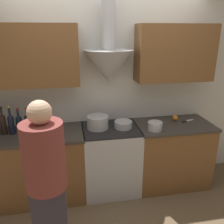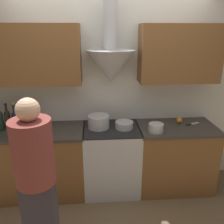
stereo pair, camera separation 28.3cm
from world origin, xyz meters
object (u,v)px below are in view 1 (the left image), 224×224
wine_bottle_6 (19,123)px  mixing_bowl (123,124)px  wine_bottle_7 (28,122)px  wine_bottle_4 (3,123)px  stove_range (111,159)px  stock_pot (98,122)px  wine_bottle_5 (11,123)px  person_foreground_left (47,184)px  orange_fruit (175,118)px  saucepan (155,126)px

wine_bottle_6 → mixing_bowl: bearing=-3.4°
wine_bottle_7 → mixing_bowl: bearing=-2.6°
wine_bottle_6 → wine_bottle_4: bearing=-174.5°
stove_range → stock_pot: stock_pot is taller
wine_bottle_7 → mixing_bowl: 1.16m
wine_bottle_4 → mixing_bowl: wine_bottle_4 is taller
wine_bottle_5 → person_foreground_left: person_foreground_left is taller
wine_bottle_5 → wine_bottle_7: wine_bottle_5 is taller
wine_bottle_7 → mixing_bowl: size_ratio=1.42×
wine_bottle_6 → wine_bottle_7: 0.11m
orange_fruit → saucepan: (-0.39, -0.26, 0.01)m
wine_bottle_5 → wine_bottle_6: wine_bottle_5 is taller
mixing_bowl → wine_bottle_7: bearing=177.4°
person_foreground_left → mixing_bowl: bearing=49.3°
stock_pot → orange_fruit: (1.08, 0.08, -0.04)m
wine_bottle_7 → mixing_bowl: wine_bottle_7 is taller
stove_range → wine_bottle_6: wine_bottle_6 is taller
wine_bottle_5 → orange_fruit: size_ratio=4.66×
wine_bottle_7 → person_foreground_left: (0.29, -1.06, -0.15)m
stock_pot → mixing_bowl: bearing=-7.1°
person_foreground_left → stock_pot: bearing=62.5°
stove_range → person_foreground_left: size_ratio=0.56×
wine_bottle_6 → person_foreground_left: bearing=-70.0°
stock_pot → wine_bottle_4: bearing=179.0°
stock_pot → mixing_bowl: (0.32, -0.04, -0.04)m
wine_bottle_4 → wine_bottle_6: wine_bottle_4 is taller
stove_range → wine_bottle_6: bearing=176.9°
wine_bottle_4 → stock_pot: size_ratio=1.27×
stove_range → wine_bottle_6: 1.24m
person_foreground_left → wine_bottle_5: bearing=114.3°
wine_bottle_5 → person_foreground_left: bearing=-65.7°
wine_bottle_5 → orange_fruit: bearing=2.0°
person_foreground_left → wine_bottle_4: bearing=118.1°
stock_pot → mixing_bowl: size_ratio=1.19×
mixing_bowl → wine_bottle_4: bearing=177.6°
stove_range → stock_pot: bearing=171.7°
stock_pot → wine_bottle_7: bearing=179.1°
wine_bottle_5 → orange_fruit: 2.11m
wine_bottle_6 → person_foreground_left: person_foreground_left is taller
wine_bottle_5 → mixing_bowl: bearing=-2.2°
mixing_bowl → stove_range: bearing=174.2°
wine_bottle_7 → wine_bottle_5: bearing=-179.4°
saucepan → person_foreground_left: size_ratio=0.11×
stove_range → mixing_bowl: 0.52m
wine_bottle_7 → orange_fruit: 1.92m
wine_bottle_5 → orange_fruit: (2.11, 0.07, -0.10)m
stove_range → saucepan: (0.53, -0.16, 0.50)m
stove_range → wine_bottle_5: 1.32m
orange_fruit → person_foreground_left: (-1.63, -1.13, -0.05)m
wine_bottle_7 → orange_fruit: bearing=2.1°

